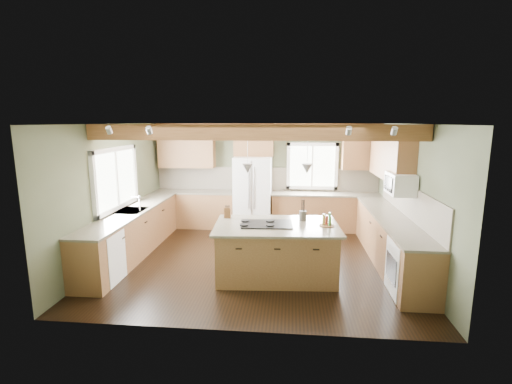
# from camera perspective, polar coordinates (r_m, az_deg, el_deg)

# --- Properties ---
(floor) EXTENTS (5.60, 5.60, 0.00)m
(floor) POSITION_cam_1_polar(r_m,az_deg,el_deg) (7.31, 0.16, -10.39)
(floor) COLOR black
(floor) RESTS_ON ground
(ceiling) EXTENTS (5.60, 5.60, 0.00)m
(ceiling) POSITION_cam_1_polar(r_m,az_deg,el_deg) (6.82, 0.17, 10.43)
(ceiling) COLOR silver
(ceiling) RESTS_ON wall_back
(wall_back) EXTENTS (5.60, 0.00, 5.60)m
(wall_back) POSITION_cam_1_polar(r_m,az_deg,el_deg) (9.41, 1.57, 2.59)
(wall_back) COLOR #444B35
(wall_back) RESTS_ON ground
(wall_left) EXTENTS (0.00, 5.00, 5.00)m
(wall_left) POSITION_cam_1_polar(r_m,az_deg,el_deg) (7.72, -21.00, 0.06)
(wall_left) COLOR #444B35
(wall_left) RESTS_ON ground
(wall_right) EXTENTS (0.00, 5.00, 5.00)m
(wall_right) POSITION_cam_1_polar(r_m,az_deg,el_deg) (7.25, 22.77, -0.73)
(wall_right) COLOR #444B35
(wall_right) RESTS_ON ground
(ceiling_beam) EXTENTS (5.55, 0.26, 0.26)m
(ceiling_beam) POSITION_cam_1_polar(r_m,az_deg,el_deg) (6.11, -0.46, 9.17)
(ceiling_beam) COLOR #563118
(ceiling_beam) RESTS_ON ceiling
(soffit_trim) EXTENTS (5.55, 0.20, 0.10)m
(soffit_trim) POSITION_cam_1_polar(r_m,az_deg,el_deg) (9.21, 1.57, 10.16)
(soffit_trim) COLOR #563118
(soffit_trim) RESTS_ON ceiling
(backsplash_back) EXTENTS (5.58, 0.03, 0.58)m
(backsplash_back) POSITION_cam_1_polar(r_m,az_deg,el_deg) (9.41, 1.56, 2.03)
(backsplash_back) COLOR brown
(backsplash_back) RESTS_ON wall_back
(backsplash_right) EXTENTS (0.03, 3.70, 0.58)m
(backsplash_right) POSITION_cam_1_polar(r_m,az_deg,el_deg) (7.31, 22.49, -1.34)
(backsplash_right) COLOR brown
(backsplash_right) RESTS_ON wall_right
(base_cab_back_left) EXTENTS (2.02, 0.60, 0.88)m
(base_cab_back_left) POSITION_cam_1_polar(r_m,az_deg,el_deg) (9.57, -9.35, -2.66)
(base_cab_back_left) COLOR brown
(base_cab_back_left) RESTS_ON floor
(counter_back_left) EXTENTS (2.06, 0.64, 0.04)m
(counter_back_left) POSITION_cam_1_polar(r_m,az_deg,el_deg) (9.47, -9.44, 0.05)
(counter_back_left) COLOR #4E4839
(counter_back_left) RESTS_ON base_cab_back_left
(base_cab_back_right) EXTENTS (2.62, 0.60, 0.88)m
(base_cab_back_right) POSITION_cam_1_polar(r_m,az_deg,el_deg) (9.30, 10.63, -3.10)
(base_cab_back_right) COLOR brown
(base_cab_back_right) RESTS_ON floor
(counter_back_right) EXTENTS (2.66, 0.64, 0.04)m
(counter_back_right) POSITION_cam_1_polar(r_m,az_deg,el_deg) (9.20, 10.73, -0.31)
(counter_back_right) COLOR #4E4839
(counter_back_right) RESTS_ON base_cab_back_right
(base_cab_left) EXTENTS (0.60, 3.70, 0.88)m
(base_cab_left) POSITION_cam_1_polar(r_m,az_deg,el_deg) (7.84, -18.43, -6.10)
(base_cab_left) COLOR brown
(base_cab_left) RESTS_ON floor
(counter_left) EXTENTS (0.64, 3.74, 0.04)m
(counter_left) POSITION_cam_1_polar(r_m,az_deg,el_deg) (7.72, -18.64, -2.83)
(counter_left) COLOR #4E4839
(counter_left) RESTS_ON base_cab_left
(base_cab_right) EXTENTS (0.60, 3.70, 0.88)m
(base_cab_right) POSITION_cam_1_polar(r_m,az_deg,el_deg) (7.43, 19.94, -7.13)
(base_cab_right) COLOR brown
(base_cab_right) RESTS_ON floor
(counter_right) EXTENTS (0.64, 3.74, 0.04)m
(counter_right) POSITION_cam_1_polar(r_m,az_deg,el_deg) (7.30, 20.17, -3.69)
(counter_right) COLOR #4E4839
(counter_right) RESTS_ON base_cab_right
(upper_cab_back_left) EXTENTS (1.40, 0.35, 0.90)m
(upper_cab_back_left) POSITION_cam_1_polar(r_m,az_deg,el_deg) (9.51, -10.61, 6.44)
(upper_cab_back_left) COLOR brown
(upper_cab_back_left) RESTS_ON wall_back
(upper_cab_over_fridge) EXTENTS (0.96, 0.35, 0.70)m
(upper_cab_over_fridge) POSITION_cam_1_polar(r_m,az_deg,el_deg) (9.18, -0.36, 7.72)
(upper_cab_over_fridge) COLOR brown
(upper_cab_over_fridge) RESTS_ON wall_back
(upper_cab_right) EXTENTS (0.35, 2.20, 0.90)m
(upper_cab_right) POSITION_cam_1_polar(r_m,az_deg,el_deg) (7.97, 20.01, 5.16)
(upper_cab_right) COLOR brown
(upper_cab_right) RESTS_ON wall_right
(upper_cab_back_corner) EXTENTS (0.90, 0.35, 0.90)m
(upper_cab_back_corner) POSITION_cam_1_polar(r_m,az_deg,el_deg) (9.29, 15.89, 6.11)
(upper_cab_back_corner) COLOR brown
(upper_cab_back_corner) RESTS_ON wall_back
(window_left) EXTENTS (0.04, 1.60, 1.05)m
(window_left) POSITION_cam_1_polar(r_m,az_deg,el_deg) (7.72, -20.82, 1.95)
(window_left) COLOR white
(window_left) RESTS_ON wall_left
(window_back) EXTENTS (1.10, 0.04, 1.00)m
(window_back) POSITION_cam_1_polar(r_m,az_deg,el_deg) (9.35, 8.64, 3.96)
(window_back) COLOR white
(window_back) RESTS_ON wall_back
(sink) EXTENTS (0.50, 0.65, 0.03)m
(sink) POSITION_cam_1_polar(r_m,az_deg,el_deg) (7.72, -18.64, -2.79)
(sink) COLOR #262628
(sink) RESTS_ON counter_left
(faucet) EXTENTS (0.02, 0.02, 0.28)m
(faucet) POSITION_cam_1_polar(r_m,az_deg,el_deg) (7.62, -17.47, -1.78)
(faucet) COLOR #B2B2B7
(faucet) RESTS_ON sink
(dishwasher) EXTENTS (0.60, 0.60, 0.84)m
(dishwasher) POSITION_cam_1_polar(r_m,az_deg,el_deg) (6.73, -22.83, -9.28)
(dishwasher) COLOR white
(dishwasher) RESTS_ON floor
(oven) EXTENTS (0.60, 0.72, 0.84)m
(oven) POSITION_cam_1_polar(r_m,az_deg,el_deg) (6.25, 22.81, -10.83)
(oven) COLOR white
(oven) RESTS_ON floor
(microwave) EXTENTS (0.40, 0.70, 0.38)m
(microwave) POSITION_cam_1_polar(r_m,az_deg,el_deg) (7.10, 21.34, 1.19)
(microwave) COLOR white
(microwave) RESTS_ON wall_right
(pendant_left) EXTENTS (0.18, 0.18, 0.16)m
(pendant_left) POSITION_cam_1_polar(r_m,az_deg,el_deg) (6.14, -1.31, 3.65)
(pendant_left) COLOR #B2B2B7
(pendant_left) RESTS_ON ceiling
(pendant_right) EXTENTS (0.18, 0.18, 0.16)m
(pendant_right) POSITION_cam_1_polar(r_m,az_deg,el_deg) (6.16, 7.85, 3.58)
(pendant_right) COLOR #B2B2B7
(pendant_right) RESTS_ON ceiling
(refrigerator) EXTENTS (0.90, 0.74, 1.80)m
(refrigerator) POSITION_cam_1_polar(r_m,az_deg,el_deg) (9.13, -0.49, -0.21)
(refrigerator) COLOR white
(refrigerator) RESTS_ON floor
(island) EXTENTS (2.03, 1.32, 0.88)m
(island) POSITION_cam_1_polar(r_m,az_deg,el_deg) (6.47, 3.14, -9.13)
(island) COLOR brown
(island) RESTS_ON floor
(island_top) EXTENTS (2.17, 1.46, 0.04)m
(island_top) POSITION_cam_1_polar(r_m,az_deg,el_deg) (6.33, 3.18, -5.22)
(island_top) COLOR #4E4839
(island_top) RESTS_ON island
(cooktop) EXTENTS (0.88, 0.62, 0.02)m
(cooktop) POSITION_cam_1_polar(r_m,az_deg,el_deg) (6.32, 1.70, -4.95)
(cooktop) COLOR black
(cooktop) RESTS_ON island_top
(knife_block) EXTENTS (0.12, 0.09, 0.20)m
(knife_block) POSITION_cam_1_polar(r_m,az_deg,el_deg) (6.75, -4.39, -3.18)
(knife_block) COLOR brown
(knife_block) RESTS_ON island_top
(utensil_crock) EXTENTS (0.17, 0.17, 0.17)m
(utensil_crock) POSITION_cam_1_polar(r_m,az_deg,el_deg) (6.62, 7.21, -3.63)
(utensil_crock) COLOR #372F2C
(utensil_crock) RESTS_ON island_top
(bottle_tray) EXTENTS (0.25, 0.25, 0.23)m
(bottle_tray) POSITION_cam_1_polar(r_m,az_deg,el_deg) (6.32, 10.87, -4.18)
(bottle_tray) COLOR brown
(bottle_tray) RESTS_ON island_top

